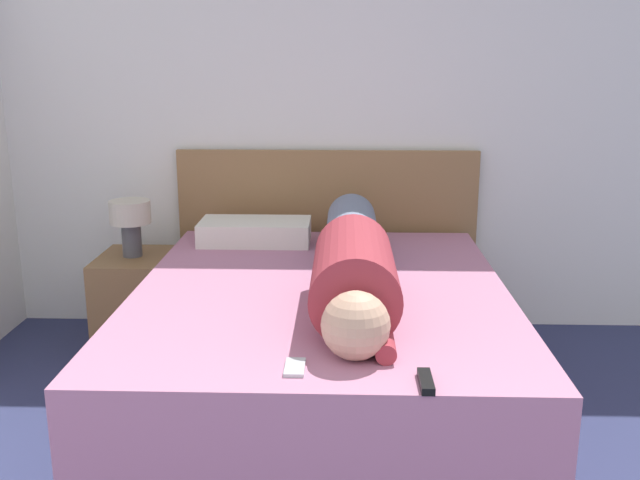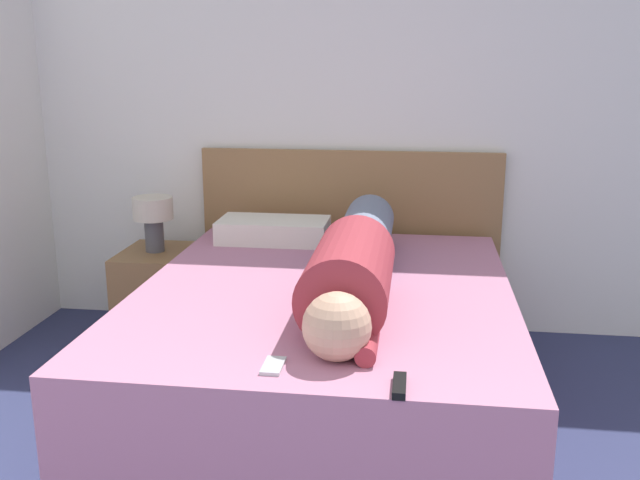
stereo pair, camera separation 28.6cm
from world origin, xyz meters
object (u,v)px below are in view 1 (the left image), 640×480
Objects in this scene: tv_remote at (426,381)px; cell_phone at (295,367)px; bed at (321,351)px; person_lying at (354,261)px; table_lamp at (130,219)px; pillow_near_headboard at (255,232)px; nightstand at (136,302)px.

cell_phone is (-0.40, 0.10, -0.01)m from tv_remote.
person_lying is at bearing -29.39° from bed.
cell_phone is at bearing -93.95° from bed.
bed is 6.65× the size of table_lamp.
pillow_near_headboard reaches higher than cell_phone.
nightstand is at bearing 122.20° from cell_phone.
person_lying reaches higher than tv_remote.
pillow_near_headboard is at bearing 121.69° from person_lying.
pillow_near_headboard is 3.90× the size of tv_remote.
bed is 1.26m from nightstand.
person_lying is (1.17, -0.80, 0.47)m from nightstand.
cell_phone reaches higher than bed.
person_lying reaches higher than pillow_near_headboard.
table_lamp is at bearing 145.79° from person_lying.
person_lying is at bearing -34.21° from table_lamp.
bed is at bearing 110.42° from tv_remote.
table_lamp is at bearing -176.89° from pillow_near_headboard.
bed reaches higher than nightstand.
tv_remote is at bearing -66.78° from pillow_near_headboard.
person_lying reaches higher than bed.
tv_remote is (1.38, -1.65, 0.34)m from nightstand.
tv_remote is 0.42m from cell_phone.
table_lamp is at bearing 180.00° from nightstand.
table_lamp is 2.16m from tv_remote.
bed is 0.89m from cell_phone.
pillow_near_headboard is at bearing 3.11° from nightstand.
nightstand is 4.01× the size of cell_phone.
pillow_near_headboard reaches higher than tv_remote.
table_lamp reaches higher than bed.
bed is 3.85× the size of nightstand.
pillow_near_headboard is 4.50× the size of cell_phone.
pillow_near_headboard is (0.66, 0.04, -0.07)m from table_lamp.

